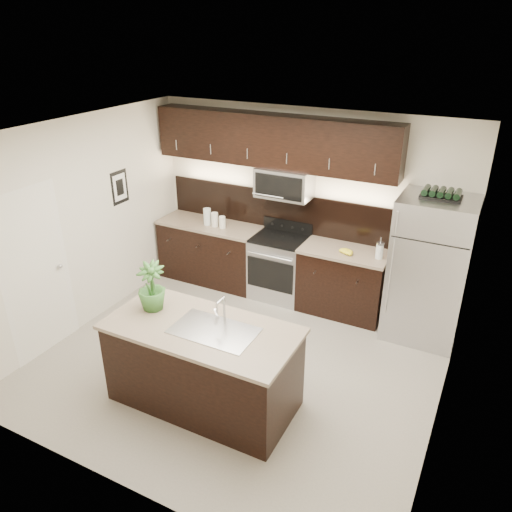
{
  "coord_description": "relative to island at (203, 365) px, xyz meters",
  "views": [
    {
      "loc": [
        2.4,
        -4.23,
        3.7
      ],
      "look_at": [
        -0.05,
        0.55,
        1.17
      ],
      "focal_mm": 35.0,
      "sensor_mm": 36.0,
      "label": 1
    }
  ],
  "objects": [
    {
      "name": "counter_run",
      "position": [
        -0.46,
        2.44,
        -0.0
      ],
      "size": [
        3.51,
        0.65,
        0.94
      ],
      "color": "black",
      "rests_on": "ground"
    },
    {
      "name": "upper_fixtures",
      "position": [
        -0.43,
        2.59,
        1.67
      ],
      "size": [
        3.49,
        0.4,
        1.66
      ],
      "color": "black",
      "rests_on": "counter_run"
    },
    {
      "name": "refrigerator",
      "position": [
        1.8,
        2.38,
        0.45
      ],
      "size": [
        0.89,
        0.81,
        1.85
      ],
      "primitive_type": "cube",
      "color": "#B2B2B7",
      "rests_on": "ground"
    },
    {
      "name": "plant",
      "position": [
        -0.65,
        0.07,
        0.73
      ],
      "size": [
        0.37,
        0.37,
        0.53
      ],
      "primitive_type": "imported",
      "rotation": [
        0.0,
        0.0,
        0.28
      ],
      "color": "#326327",
      "rests_on": "island"
    },
    {
      "name": "island",
      "position": [
        0.0,
        0.0,
        0.0
      ],
      "size": [
        1.96,
        0.96,
        0.94
      ],
      "color": "black",
      "rests_on": "ground"
    },
    {
      "name": "french_press",
      "position": [
        1.17,
        2.39,
        0.57
      ],
      "size": [
        0.1,
        0.1,
        0.29
      ],
      "rotation": [
        0.0,
        0.0,
        -0.17
      ],
      "color": "silver",
      "rests_on": "counter_run"
    },
    {
      "name": "room_walls",
      "position": [
        -0.11,
        0.71,
        1.22
      ],
      "size": [
        4.52,
        4.02,
        2.71
      ],
      "color": "silver",
      "rests_on": "ground"
    },
    {
      "name": "bananas",
      "position": [
        0.71,
        2.36,
        0.5
      ],
      "size": [
        0.25,
        0.22,
        0.06
      ],
      "primitive_type": "ellipsoid",
      "rotation": [
        0.0,
        0.0,
        -0.42
      ],
      "color": "yellow",
      "rests_on": "counter_run"
    },
    {
      "name": "sink_faucet",
      "position": [
        0.15,
        0.01,
        0.48
      ],
      "size": [
        0.84,
        0.5,
        0.28
      ],
      "color": "silver",
      "rests_on": "island"
    },
    {
      "name": "canisters",
      "position": [
        -1.32,
        2.38,
        0.58
      ],
      "size": [
        0.37,
        0.12,
        0.25
      ],
      "rotation": [
        0.0,
        0.0,
        -0.06
      ],
      "color": "silver",
      "rests_on": "counter_run"
    },
    {
      "name": "ground",
      "position": [
        -0.0,
        0.75,
        -0.47
      ],
      "size": [
        4.5,
        4.5,
        0.0
      ],
      "primitive_type": "plane",
      "color": "gray",
      "rests_on": "ground"
    },
    {
      "name": "wine_rack",
      "position": [
        1.8,
        2.38,
        1.43
      ],
      "size": [
        0.46,
        0.28,
        0.11
      ],
      "color": "black",
      "rests_on": "refrigerator"
    }
  ]
}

